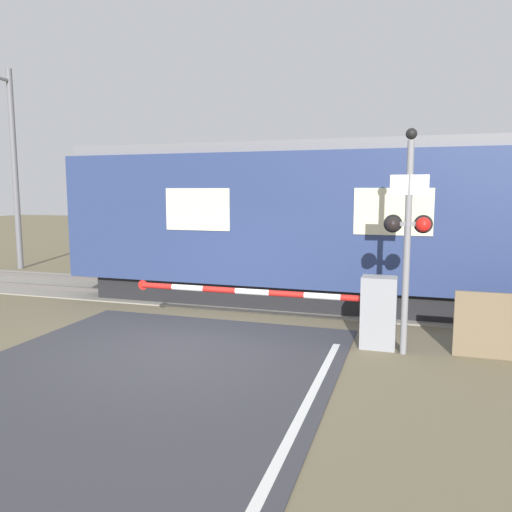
% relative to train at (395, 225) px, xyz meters
% --- Properties ---
extents(ground_plane, '(80.00, 80.00, 0.00)m').
position_rel_train_xyz_m(ground_plane, '(-3.40, -4.38, -1.96)').
color(ground_plane, '#6B6047').
extents(track_bed, '(36.00, 3.20, 0.13)m').
position_rel_train_xyz_m(track_bed, '(-3.40, 0.00, -1.93)').
color(track_bed, gray).
rests_on(track_bed, ground_plane).
extents(train, '(15.69, 3.08, 3.83)m').
position_rel_train_xyz_m(train, '(0.00, 0.00, 0.00)').
color(train, black).
rests_on(train, ground_plane).
extents(crossing_barrier, '(5.03, 0.44, 1.26)m').
position_rel_train_xyz_m(crossing_barrier, '(-0.46, -3.28, -1.29)').
color(crossing_barrier, gray).
rests_on(crossing_barrier, ground_plane).
extents(signal_post, '(0.78, 0.26, 3.73)m').
position_rel_train_xyz_m(signal_post, '(0.31, -3.51, 0.16)').
color(signal_post, gray).
rests_on(signal_post, ground_plane).
extents(catenary_pole, '(0.20, 1.90, 6.85)m').
position_rel_train_xyz_m(catenary_pole, '(-12.87, 2.15, 1.62)').
color(catenary_pole, slate).
rests_on(catenary_pole, ground_plane).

